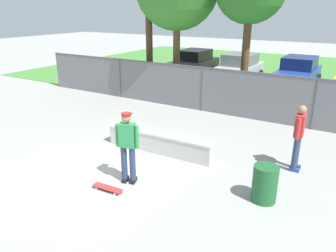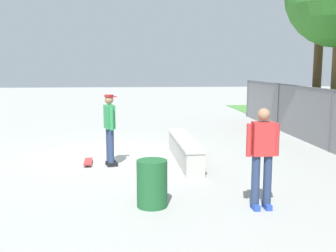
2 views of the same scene
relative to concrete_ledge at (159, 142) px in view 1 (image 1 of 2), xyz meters
name	(u,v)px [view 1 (image 1 of 2)]	position (x,y,z in m)	size (l,w,h in m)	color
ground_plane	(98,171)	(-0.73, -1.93, -0.32)	(80.00, 80.00, 0.00)	#9E9E99
grass_strip	(267,72)	(-0.73, 14.79, -0.31)	(29.55, 20.00, 0.02)	#478438
concrete_ledge	(159,142)	(0.00, 0.00, 0.00)	(3.51, 0.57, 0.63)	#B7B5AD
skateboarder	(128,145)	(0.35, -1.97, 0.72)	(0.58, 0.37, 1.84)	black
skateboard	(108,188)	(0.15, -2.56, -0.24)	(0.81, 0.24, 0.09)	red
chainlink_fence	(202,87)	(-0.73, 4.49, 0.71)	(17.62, 0.07, 1.88)	#4C4C51
car_black	(193,63)	(-4.49, 11.09, 0.52)	(2.07, 4.23, 1.66)	black
car_silver	(239,68)	(-1.35, 10.76, 0.52)	(2.07, 4.23, 1.66)	#B7BABF
car_blue	(298,72)	(1.86, 11.24, 0.52)	(2.07, 4.23, 1.66)	#233D9E
bystander	(299,135)	(3.77, 0.90, 0.69)	(0.28, 0.60, 1.82)	#2647A5
trash_bin	(265,184)	(3.48, -1.04, 0.12)	(0.56, 0.56, 0.86)	#1E592D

